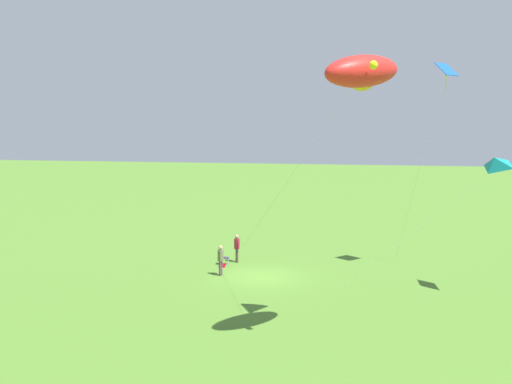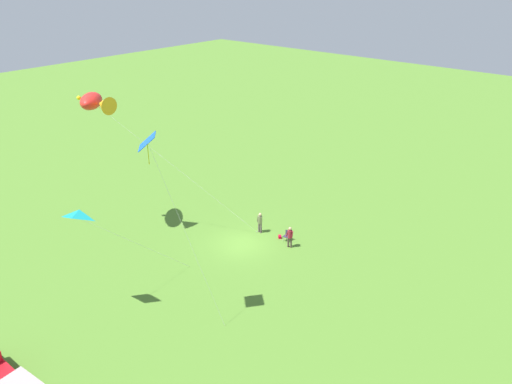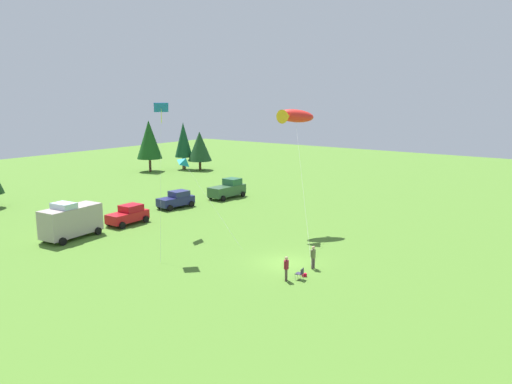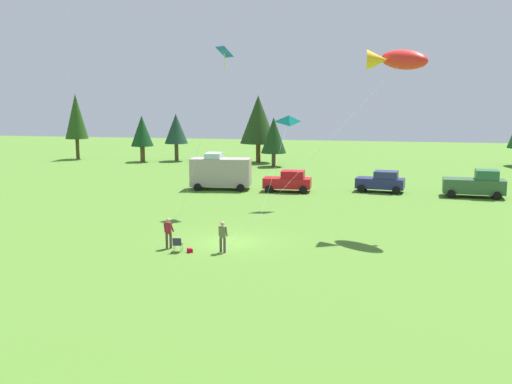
{
  "view_description": "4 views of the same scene",
  "coord_description": "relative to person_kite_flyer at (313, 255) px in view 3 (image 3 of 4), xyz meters",
  "views": [
    {
      "loc": [
        32.61,
        5.28,
        9.05
      ],
      "look_at": [
        -1.14,
        -0.51,
        4.68
      ],
      "focal_mm": 42.0,
      "sensor_mm": 36.0,
      "label": 1
    },
    {
      "loc": [
        -22.52,
        24.59,
        19.87
      ],
      "look_at": [
        0.09,
        -1.81,
        3.79
      ],
      "focal_mm": 35.0,
      "sensor_mm": 36.0,
      "label": 2
    },
    {
      "loc": [
        -30.66,
        -19.68,
        12.58
      ],
      "look_at": [
        -1.4,
        1.77,
        5.54
      ],
      "focal_mm": 35.0,
      "sensor_mm": 36.0,
      "label": 3
    },
    {
      "loc": [
        8.18,
        -33.24,
        8.58
      ],
      "look_at": [
        1.44,
        0.4,
        2.97
      ],
      "focal_mm": 42.0,
      "sensor_mm": 36.0,
      "label": 4
    }
  ],
  "objects": [
    {
      "name": "van_motorhome_grey",
      "position": [
        -5.75,
        21.51,
        0.62
      ],
      "size": [
        5.59,
        3.03,
        3.34
      ],
      "rotation": [
        0.0,
        0.0,
        3.24
      ],
      "color": "#A49490",
      "rests_on": "ground"
    },
    {
      "name": "backpack_on_grass",
      "position": [
        -1.78,
        -0.32,
        -0.91
      ],
      "size": [
        0.38,
        0.39,
        0.22
      ],
      "primitive_type": "cube",
      "rotation": [
        0.0,
        0.0,
        5.43
      ],
      "color": "red",
      "rests_on": "ground"
    },
    {
      "name": "car_red_sedan",
      "position": [
        0.54,
        21.35,
        -0.07
      ],
      "size": [
        4.24,
        2.29,
        1.89
      ],
      "rotation": [
        0.0,
        0.0,
        0.03
      ],
      "color": "red",
      "rests_on": "ground"
    },
    {
      "name": "car_navy_hatch",
      "position": [
        8.66,
        22.81,
        -0.07
      ],
      "size": [
        4.41,
        2.69,
        1.89
      ],
      "rotation": [
        0.0,
        0.0,
        -0.14
      ],
      "color": "navy",
      "rests_on": "ground"
    },
    {
      "name": "treeline_distant",
      "position": [
        5.89,
        43.14,
        3.88
      ],
      "size": [
        66.53,
        10.17,
        8.7
      ],
      "color": "#443C1A",
      "rests_on": "ground"
    },
    {
      "name": "ground_plane",
      "position": [
        -0.13,
        2.34,
        -1.02
      ],
      "size": [
        160.0,
        160.0,
        0.0
      ],
      "primitive_type": "plane",
      "color": "#4E7C29"
    },
    {
      "name": "person_spectator",
      "position": [
        -3.21,
        0.29,
        0.0
      ],
      "size": [
        0.58,
        0.44,
        1.74
      ],
      "rotation": [
        0.0,
        0.0,
        1.93
      ],
      "color": "#4F3D36",
      "rests_on": "ground"
    },
    {
      "name": "kite_diamond_blue",
      "position": [
        -3.01,
        12.33,
        10.35
      ],
      "size": [
        3.53,
        3.03,
        12.02
      ],
      "color": "blue",
      "rests_on": "ground"
    },
    {
      "name": "folding_chair",
      "position": [
        -2.46,
        -0.41,
        -0.53
      ],
      "size": [
        0.54,
        0.54,
        0.82
      ],
      "rotation": [
        0.0,
        0.0,
        1.7
      ],
      "color": "#302B44",
      "rests_on": "ground"
    },
    {
      "name": "kite_delta_teal",
      "position": [
        1.54,
        14.2,
        5.72
      ],
      "size": [
        1.91,
        7.98,
        7.22
      ],
      "color": "teal",
      "rests_on": "ground"
    },
    {
      "name": "kite_large_fish",
      "position": [
        9.19,
        7.68,
        9.67
      ],
      "size": [
        11.37,
        9.33,
        11.46
      ],
      "color": "red",
      "rests_on": "ground"
    },
    {
      "name": "truck_green_flatbed",
      "position": [
        16.45,
        21.64,
        0.08
      ],
      "size": [
        5.12,
        2.67,
        2.34
      ],
      "rotation": [
        0.0,
        0.0,
        -0.06
      ],
      "color": "#325635",
      "rests_on": "ground"
    },
    {
      "name": "person_kite_flyer",
      "position": [
        0.0,
        0.0,
        0.0
      ],
      "size": [
        0.54,
        0.36,
        1.74
      ],
      "rotation": [
        0.0,
        0.0,
        1.5
      ],
      "color": "#534148",
      "rests_on": "ground"
    }
  ]
}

